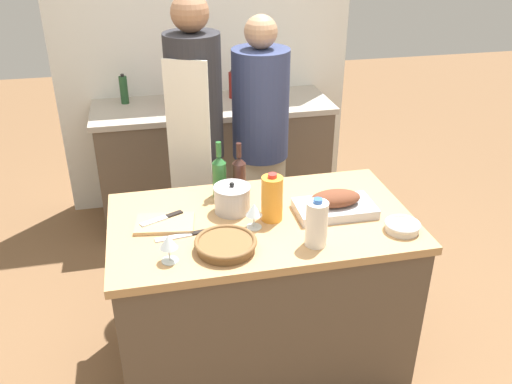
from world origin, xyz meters
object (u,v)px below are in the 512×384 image
(wine_glass_right, at_px, (254,211))
(condiment_bottle_tall, at_px, (124,90))
(wine_glass_left, at_px, (168,243))
(knife_paring, at_px, (163,218))
(juice_jug, at_px, (272,198))
(wine_bottle_green, at_px, (219,175))
(wicker_basket, at_px, (226,244))
(wine_bottle_dark, at_px, (239,175))
(roasting_pan, at_px, (335,204))
(knife_chef, at_px, (187,235))
(mixing_bowl, at_px, (402,226))
(cutting_board, at_px, (165,224))
(milk_jug, at_px, (317,223))
(person_cook_guest, at_px, (260,137))
(stock_pot, at_px, (232,199))
(stand_mixer, at_px, (182,89))
(condiment_bottle_short, at_px, (233,85))
(person_cook_aproned, at_px, (196,133))

(wine_glass_right, relative_size, condiment_bottle_tall, 0.58)
(wine_glass_left, bearing_deg, knife_paring, 90.80)
(wine_glass_left, distance_m, wine_glass_right, 0.44)
(juice_jug, xyz_separation_m, wine_bottle_green, (-0.20, 0.29, 0.00))
(wicker_basket, height_order, wine_bottle_dark, wine_bottle_dark)
(roasting_pan, bearing_deg, wicker_basket, -160.03)
(wicker_basket, bearing_deg, wine_glass_right, 44.43)
(knife_chef, bearing_deg, mixing_bowl, -10.09)
(cutting_board, bearing_deg, milk_jug, -25.48)
(person_cook_guest, bearing_deg, wine_bottle_green, -122.02)
(roasting_pan, height_order, stock_pot, stock_pot)
(stand_mixer, bearing_deg, knife_paring, -99.19)
(condiment_bottle_short, bearing_deg, person_cook_guest, -88.00)
(person_cook_guest, bearing_deg, wine_glass_left, -121.79)
(milk_jug, distance_m, knife_paring, 0.72)
(person_cook_guest, bearing_deg, condiment_bottle_short, 89.57)
(wine_glass_left, height_order, stand_mixer, stand_mixer)
(mixing_bowl, relative_size, condiment_bottle_tall, 0.76)
(condiment_bottle_short, bearing_deg, stock_pot, -100.29)
(stock_pot, distance_m, condiment_bottle_short, 1.62)
(stand_mixer, bearing_deg, cutting_board, -98.86)
(wine_bottle_dark, xyz_separation_m, wine_glass_right, (0.00, -0.33, -0.02))
(roasting_pan, height_order, wine_bottle_green, wine_bottle_green)
(milk_jug, height_order, condiment_bottle_short, condiment_bottle_short)
(juice_jug, bearing_deg, wine_glass_left, -153.82)
(wicker_basket, relative_size, person_cook_guest, 0.16)
(knife_paring, bearing_deg, person_cook_guest, 51.62)
(milk_jug, bearing_deg, juice_jug, 118.19)
(wine_bottle_green, height_order, person_cook_guest, person_cook_guest)
(juice_jug, xyz_separation_m, wine_glass_left, (-0.50, -0.24, -0.02))
(wicker_basket, xyz_separation_m, wine_bottle_dark, (0.15, 0.48, 0.08))
(stock_pot, height_order, wine_bottle_dark, wine_bottle_dark)
(juice_jug, distance_m, person_cook_aproned, 0.87)
(roasting_pan, xyz_separation_m, wicker_basket, (-0.56, -0.20, -0.02))
(knife_chef, height_order, knife_paring, knife_paring)
(wicker_basket, xyz_separation_m, knife_chef, (-0.15, 0.15, -0.03))
(wine_bottle_green, distance_m, knife_chef, 0.42)
(wine_bottle_green, bearing_deg, roasting_pan, -29.79)
(wine_bottle_green, distance_m, wine_glass_right, 0.36)
(knife_chef, bearing_deg, knife_paring, 123.33)
(roasting_pan, bearing_deg, wine_glass_right, -172.85)
(condiment_bottle_short, height_order, person_cook_guest, person_cook_guest)
(person_cook_guest, bearing_deg, condiment_bottle_tall, 131.41)
(condiment_bottle_short, bearing_deg, wine_bottle_green, -102.78)
(knife_chef, bearing_deg, condiment_bottle_tall, 98.02)
(cutting_board, xyz_separation_m, knife_paring, (-0.00, 0.03, 0.01))
(roasting_pan, distance_m, knife_paring, 0.81)
(stock_pot, distance_m, stand_mixer, 1.47)
(cutting_board, height_order, wine_bottle_green, wine_bottle_green)
(mixing_bowl, distance_m, wine_bottle_green, 0.92)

